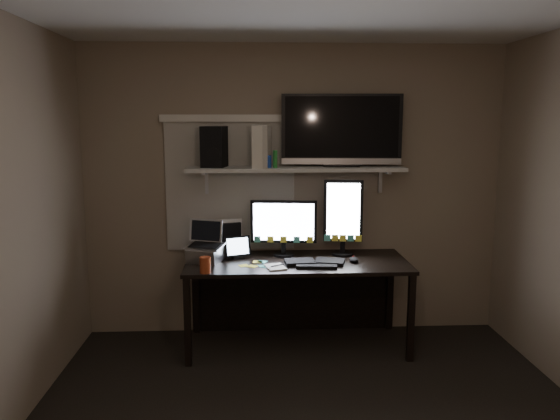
{
  "coord_description": "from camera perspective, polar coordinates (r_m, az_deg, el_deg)",
  "views": [
    {
      "loc": [
        -0.35,
        -2.88,
        1.87
      ],
      "look_at": [
        -0.15,
        1.25,
        1.18
      ],
      "focal_mm": 35.0,
      "sensor_mm": 36.0,
      "label": 1
    }
  ],
  "objects": [
    {
      "name": "bottles",
      "position": [
        4.46,
        -1.15,
        5.35
      ],
      "size": [
        0.23,
        0.11,
        0.14
      ],
      "primitive_type": null,
      "rotation": [
        0.0,
        0.0,
        0.26
      ],
      "color": "#A50F0C",
      "rests_on": "wall_shelf"
    },
    {
      "name": "game_console",
      "position": [
        4.49,
        -1.93,
        6.64
      ],
      "size": [
        0.16,
        0.3,
        0.34
      ],
      "primitive_type": "cube",
      "rotation": [
        0.0,
        0.0,
        -0.28
      ],
      "color": "beige",
      "rests_on": "wall_shelf"
    },
    {
      "name": "cup",
      "position": [
        4.15,
        -7.82,
        -5.7
      ],
      "size": [
        0.11,
        0.11,
        0.12
      ],
      "primitive_type": "cylinder",
      "rotation": [
        0.0,
        0.0,
        0.33
      ],
      "color": "#9C3A1C",
      "rests_on": "desk"
    },
    {
      "name": "monitor_portrait",
      "position": [
        4.62,
        6.61,
        -0.74
      ],
      "size": [
        0.33,
        0.1,
        0.65
      ],
      "primitive_type": "cube",
      "rotation": [
        0.0,
        0.0,
        -0.14
      ],
      "color": "black",
      "rests_on": "desk"
    },
    {
      "name": "wall_shelf",
      "position": [
        4.54,
        1.64,
        4.33
      ],
      "size": [
        1.8,
        0.35,
        0.03
      ],
      "primitive_type": "cube",
      "color": "#B5B5B0",
      "rests_on": "back_wall"
    },
    {
      "name": "notepad",
      "position": [
        4.26,
        -0.5,
        -5.98
      ],
      "size": [
        0.18,
        0.22,
        0.01
      ],
      "primitive_type": "cube",
      "rotation": [
        0.0,
        0.0,
        0.25
      ],
      "color": "silver",
      "rests_on": "desk"
    },
    {
      "name": "tv",
      "position": [
        4.6,
        6.44,
        8.26
      ],
      "size": [
        1.01,
        0.26,
        0.6
      ],
      "primitive_type": "cube",
      "rotation": [
        0.0,
        0.0,
        -0.08
      ],
      "color": "black",
      "rests_on": "wall_shelf"
    },
    {
      "name": "window_blinds",
      "position": [
        4.71,
        -5.21,
        2.46
      ],
      "size": [
        1.1,
        0.02,
        1.1
      ],
      "primitive_type": "cube",
      "color": "#B6B1A3",
      "rests_on": "back_wall"
    },
    {
      "name": "back_wall",
      "position": [
        4.74,
        1.47,
        1.93
      ],
      "size": [
        3.6,
        0.0,
        3.6
      ],
      "primitive_type": "plane",
      "rotation": [
        1.57,
        0.0,
        0.0
      ],
      "color": "#7B6858",
      "rests_on": "floor"
    },
    {
      "name": "monitor_landscape",
      "position": [
        4.57,
        0.38,
        -1.86
      ],
      "size": [
        0.56,
        0.11,
        0.49
      ],
      "primitive_type": "cube",
      "rotation": [
        0.0,
        0.0,
        -0.1
      ],
      "color": "black",
      "rests_on": "desk"
    },
    {
      "name": "tablet",
      "position": [
        4.53,
        -4.43,
        -3.92
      ],
      "size": [
        0.24,
        0.16,
        0.19
      ],
      "primitive_type": "cube",
      "rotation": [
        0.0,
        0.0,
        0.35
      ],
      "color": "black",
      "rests_on": "desk"
    },
    {
      "name": "mouse",
      "position": [
        4.46,
        7.72,
        -5.16
      ],
      "size": [
        0.08,
        0.12,
        0.04
      ],
      "primitive_type": "ellipsoid",
      "rotation": [
        0.0,
        0.0,
        0.05
      ],
      "color": "black",
      "rests_on": "desk"
    },
    {
      "name": "laptop",
      "position": [
        4.44,
        -7.85,
        -3.36
      ],
      "size": [
        0.35,
        0.32,
        0.33
      ],
      "primitive_type": "cube",
      "rotation": [
        0.0,
        0.0,
        -0.34
      ],
      "color": "#AEAEB2",
      "rests_on": "desk"
    },
    {
      "name": "desk",
      "position": [
        4.64,
        1.66,
        -7.05
      ],
      "size": [
        1.8,
        0.75,
        0.73
      ],
      "color": "black",
      "rests_on": "floor"
    },
    {
      "name": "keyboard",
      "position": [
        4.39,
        3.65,
        -5.44
      ],
      "size": [
        0.5,
        0.23,
        0.03
      ],
      "primitive_type": "cube",
      "rotation": [
        0.0,
        0.0,
        -0.09
      ],
      "color": "black",
      "rests_on": "desk"
    },
    {
      "name": "speaker",
      "position": [
        4.55,
        -6.89,
        6.58
      ],
      "size": [
        0.22,
        0.25,
        0.33
      ],
      "primitive_type": "cube",
      "rotation": [
        0.0,
        0.0,
        -0.19
      ],
      "color": "black",
      "rests_on": "wall_shelf"
    },
    {
      "name": "file_sorter",
      "position": [
        4.69,
        -5.59,
        -2.83
      ],
      "size": [
        0.25,
        0.17,
        0.29
      ],
      "primitive_type": "cube",
      "rotation": [
        0.0,
        0.0,
        0.32
      ],
      "color": "black",
      "rests_on": "desk"
    },
    {
      "name": "sticky_notes",
      "position": [
        4.35,
        -2.72,
        -5.74
      ],
      "size": [
        0.37,
        0.31,
        0.0
      ],
      "primitive_type": null,
      "rotation": [
        0.0,
        0.0,
        -0.24
      ],
      "color": "#FFF445",
      "rests_on": "desk"
    }
  ]
}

